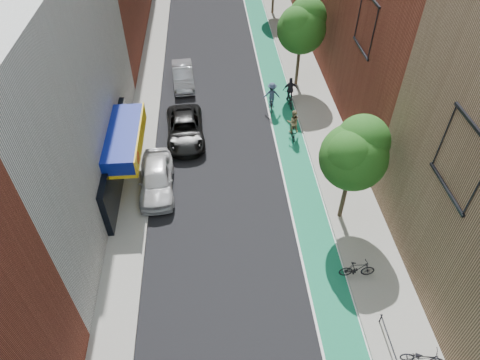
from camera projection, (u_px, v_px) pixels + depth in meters
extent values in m
cube|color=#126A44|center=(272.00, 73.00, 35.30)|extent=(2.00, 68.00, 0.01)
cube|color=gray|center=(150.00, 77.00, 34.68)|extent=(2.00, 68.00, 0.15)
cube|color=gray|center=(302.00, 71.00, 35.39)|extent=(3.00, 68.00, 0.15)
cube|color=silver|center=(16.00, 98.00, 21.64)|extent=(8.00, 20.00, 12.00)
cylinder|color=#332619|center=(344.00, 196.00, 22.68)|extent=(0.24, 0.24, 3.30)
sphere|color=#174412|center=(353.00, 157.00, 20.81)|extent=(3.36, 3.36, 3.36)
sphere|color=#174412|center=(363.00, 141.00, 20.55)|extent=(2.64, 2.64, 2.64)
sphere|color=#174412|center=(351.00, 154.00, 20.24)|extent=(2.40, 2.40, 2.40)
cylinder|color=#332619|center=(298.00, 65.00, 32.76)|extent=(0.24, 0.24, 3.47)
sphere|color=#174412|center=(301.00, 29.00, 30.78)|extent=(3.53, 3.53, 3.53)
sphere|color=#174412|center=(307.00, 17.00, 30.50)|extent=(2.77, 2.77, 2.77)
sphere|color=#174412|center=(299.00, 24.00, 30.20)|extent=(2.52, 2.52, 2.52)
imported|color=silver|center=(156.00, 178.00, 24.90)|extent=(2.18, 4.95, 1.66)
imported|color=black|center=(185.00, 129.00, 28.53)|extent=(2.72, 5.40, 1.46)
imported|color=#999BA1|center=(183.00, 76.00, 33.58)|extent=(1.90, 4.57, 1.47)
imported|color=black|center=(292.00, 131.00, 28.75)|extent=(0.51, 1.71, 1.02)
imported|color=#948056|center=(293.00, 122.00, 28.35)|extent=(0.83, 0.65, 1.69)
imported|color=black|center=(290.00, 100.00, 31.60)|extent=(0.64, 1.75, 0.92)
imported|color=#22212A|center=(290.00, 89.00, 31.12)|extent=(1.08, 0.47, 1.84)
imported|color=black|center=(271.00, 105.00, 31.14)|extent=(0.51, 1.53, 0.91)
imported|color=#384966|center=(272.00, 94.00, 30.66)|extent=(1.21, 0.74, 1.82)
imported|color=black|center=(357.00, 269.00, 20.50)|extent=(1.76, 0.57, 1.05)
imported|color=black|center=(423.00, 357.00, 17.45)|extent=(1.85, 1.00, 0.92)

